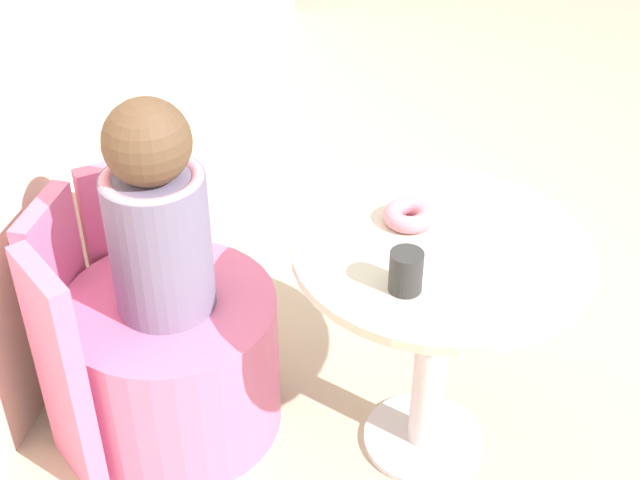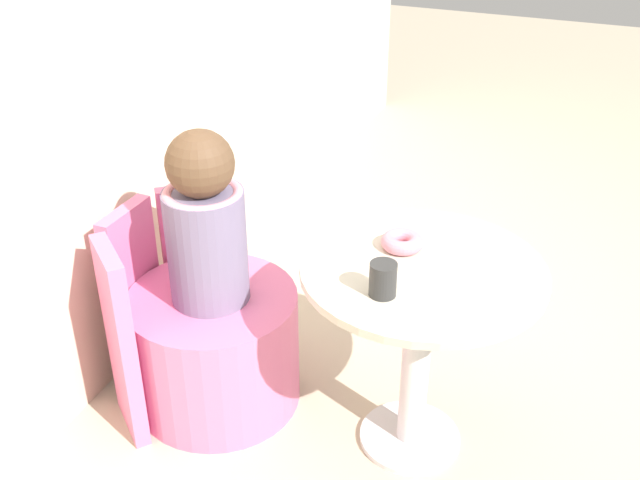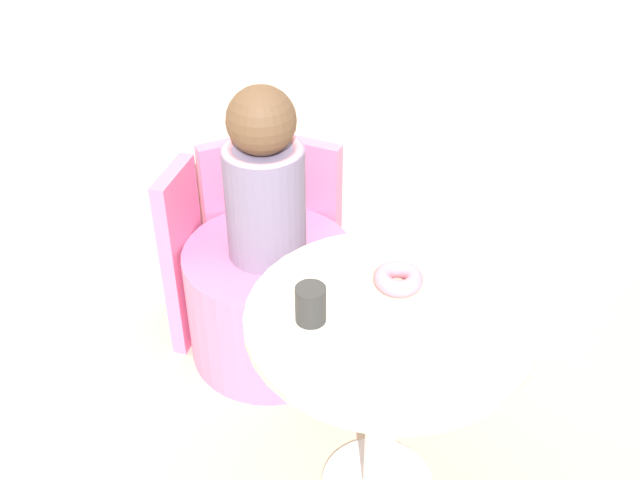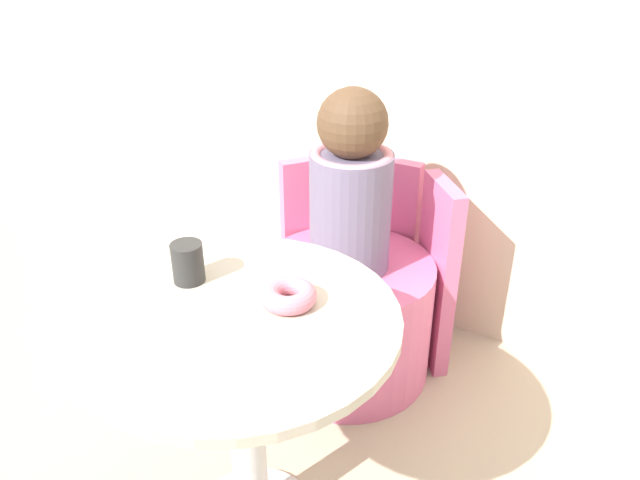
# 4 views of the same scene
# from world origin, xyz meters

# --- Properties ---
(ground_plane) EXTENTS (12.00, 12.00, 0.00)m
(ground_plane) POSITION_xyz_m (0.00, 0.00, 0.00)
(ground_plane) COLOR #B7A88E
(round_table) EXTENTS (0.71, 0.71, 0.67)m
(round_table) POSITION_xyz_m (-0.02, 0.02, 0.51)
(round_table) COLOR silver
(round_table) RESTS_ON ground_plane
(tub_chair) EXTENTS (0.56, 0.56, 0.42)m
(tub_chair) POSITION_xyz_m (-0.08, 0.70, 0.21)
(tub_chair) COLOR #DB6693
(tub_chair) RESTS_ON ground_plane
(booth_backrest) EXTENTS (0.66, 0.24, 0.68)m
(booth_backrest) POSITION_xyz_m (-0.08, 0.93, 0.34)
(booth_backrest) COLOR #DB6693
(booth_backrest) RESTS_ON ground_plane
(child_figure) EXTENTS (0.25, 0.25, 0.57)m
(child_figure) POSITION_xyz_m (-0.08, 0.70, 0.69)
(child_figure) COLOR slate
(child_figure) RESTS_ON tub_chair
(donut) EXTENTS (0.13, 0.13, 0.04)m
(donut) POSITION_xyz_m (0.05, 0.11, 0.69)
(donut) COLOR pink
(donut) RESTS_ON round_table
(cup) EXTENTS (0.07, 0.07, 0.10)m
(cup) POSITION_xyz_m (-0.20, 0.08, 0.71)
(cup) COLOR #2D2D2D
(cup) RESTS_ON round_table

